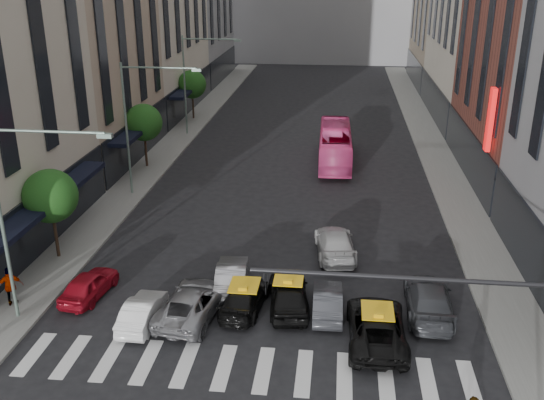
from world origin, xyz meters
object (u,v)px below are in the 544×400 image
(taxi_left, at_px, (245,297))
(pedestrian_far, at_px, (11,286))
(streetlamp_near, at_px, (19,199))
(bus, at_px, (335,145))
(streetlamp_far, at_px, (194,72))
(car_white_front, at_px, (142,311))
(taxi_center, at_px, (289,293))
(car_red, at_px, (89,285))
(streetlamp_mid, at_px, (139,112))

(taxi_left, bearing_deg, pedestrian_far, 11.76)
(streetlamp_near, distance_m, bus, 28.56)
(streetlamp_far, bearing_deg, streetlamp_near, -90.00)
(streetlamp_near, height_order, pedestrian_far, streetlamp_near)
(streetlamp_near, distance_m, car_white_front, 7.17)
(streetlamp_near, bearing_deg, taxi_center, 11.61)
(streetlamp_far, relative_size, car_white_front, 2.40)
(taxi_left, distance_m, pedestrian_far, 10.89)
(streetlamp_far, xyz_separation_m, bus, (13.02, -6.97, -4.45))
(car_red, xyz_separation_m, pedestrian_far, (-3.19, -1.33, 0.46))
(streetlamp_near, bearing_deg, car_white_front, 2.76)
(streetlamp_mid, xyz_separation_m, pedestrian_far, (-1.64, -15.10, -4.79))
(streetlamp_far, xyz_separation_m, car_white_front, (4.84, -31.77, -5.29))
(streetlamp_mid, distance_m, car_red, 14.81)
(car_red, distance_m, taxi_center, 9.67)
(streetlamp_near, relative_size, taxi_left, 2.11)
(streetlamp_mid, relative_size, pedestrian_far, 4.69)
(streetlamp_near, xyz_separation_m, taxi_center, (11.22, 2.31, -5.13))
(taxi_center, relative_size, pedestrian_far, 2.35)
(streetlamp_mid, xyz_separation_m, car_red, (1.55, -13.76, -5.25))
(car_white_front, distance_m, taxi_center, 6.71)
(car_white_front, relative_size, bus, 0.36)
(taxi_left, bearing_deg, bus, -93.29)
(car_white_front, xyz_separation_m, bus, (8.18, 24.80, 0.84))
(bus, bearing_deg, taxi_center, 84.37)
(car_red, height_order, car_white_front, car_red)
(streetlamp_far, xyz_separation_m, taxi_left, (9.19, -30.03, -5.29))
(taxi_left, height_order, pedestrian_far, pedestrian_far)
(streetlamp_far, bearing_deg, pedestrian_far, -93.01)
(car_white_front, relative_size, taxi_left, 0.88)
(taxi_center, bearing_deg, streetlamp_mid, -58.03)
(streetlamp_far, xyz_separation_m, pedestrian_far, (-1.64, -31.10, -4.79))
(taxi_left, height_order, bus, bus)
(streetlamp_mid, bearing_deg, pedestrian_far, -96.18)
(taxi_left, bearing_deg, car_red, 4.14)
(streetlamp_far, bearing_deg, streetlamp_mid, -90.00)
(car_red, height_order, bus, bus)
(taxi_left, distance_m, taxi_center, 2.06)
(car_white_front, bearing_deg, bus, -107.10)
(car_red, bearing_deg, taxi_center, -172.35)
(car_red, bearing_deg, streetlamp_mid, -76.33)
(taxi_center, bearing_deg, streetlamp_far, -76.66)
(taxi_center, distance_m, pedestrian_far, 12.94)
(streetlamp_near, xyz_separation_m, streetlamp_mid, (0.00, 16.00, 0.00))
(taxi_left, xyz_separation_m, taxi_center, (2.03, 0.34, 0.15))
(taxi_left, distance_m, bus, 23.39)
(taxi_left, relative_size, bus, 0.41)
(pedestrian_far, bearing_deg, streetlamp_far, -117.56)
(streetlamp_far, distance_m, taxi_left, 31.85)
(bus, bearing_deg, streetlamp_near, 61.42)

